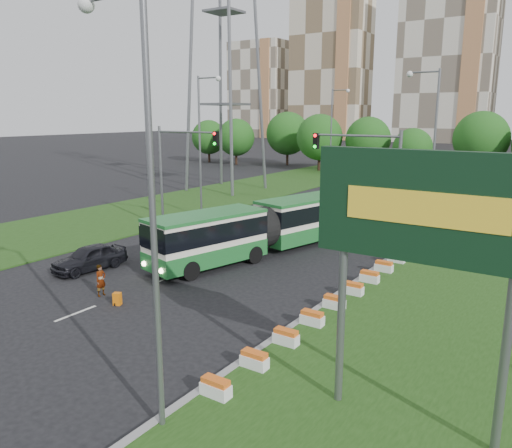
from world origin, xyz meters
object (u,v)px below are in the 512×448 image
Objects in this scene: shopping_trolley at (117,299)px; articulated_bus at (267,226)px; pedestrian at (101,280)px; billboard at (424,220)px; car_left_far at (231,217)px; traffic_mast_left at (176,162)px; car_left_near at (90,258)px; traffic_mast_median at (372,174)px.

articulated_bus is at bearing 62.15° from shopping_trolley.
pedestrian is 2.67× the size of shopping_trolley.
billboard is 28.33m from car_left_far.
pedestrian is at bearing -63.02° from traffic_mast_left.
billboard is 2.07× the size of car_left_far.
pedestrian is 1.75m from shopping_trolley.
pedestrian reaches higher than car_left_near.
traffic_mast_left reaches higher than articulated_bus.
traffic_mast_median reaches higher than shopping_trolley.
traffic_mast_median is at bearing 115.03° from billboard.
shopping_trolley is at bearing -105.19° from pedestrian.
billboard and traffic_mast_left have the same top height.
billboard reaches higher than articulated_bus.
traffic_mast_median is 1.00× the size of traffic_mast_left.
billboard is 17.68m from traffic_mast_median.
car_left_far is (-0.29, 14.27, -0.11)m from car_left_near.
billboard is 13.26× the size of shopping_trolley.
traffic_mast_left reaches higher than car_left_far.
billboard reaches higher than car_left_far.
articulated_bus reaches higher than shopping_trolley.
traffic_mast_left is 4.96× the size of pedestrian.
shopping_trolley is (-0.86, -11.87, -1.45)m from articulated_bus.
traffic_mast_median is 1.82× the size of car_left_near.
shopping_trolley is (-7.01, -14.21, -5.05)m from traffic_mast_median.
traffic_mast_left is 0.46× the size of articulated_bus.
articulated_bus is at bearing -13.34° from pedestrian.
car_left_far is (-20.36, 18.91, -5.53)m from billboard.
articulated_bus is (-6.15, -2.34, -3.61)m from traffic_mast_median.
traffic_mast_median is 16.91m from pedestrian.
traffic_mast_median is (-7.47, 16.00, -0.81)m from billboard.
car_left_near reaches higher than car_left_far.
pedestrian is (4.25, -16.71, 0.17)m from car_left_far.
traffic_mast_left is 15.07m from pedestrian.
articulated_bus reaches higher than pedestrian.
shopping_trolley is at bearing -80.13° from articulated_bus.
car_left_far is (-6.74, 5.25, -1.11)m from articulated_bus.
pedestrian is (3.96, -2.44, 0.06)m from car_left_near.
traffic_mast_median is 14.03m from car_left_far.
articulated_bus is 28.68× the size of shopping_trolley.
traffic_mast_left reaches higher than shopping_trolley.
articulated_bus is 3.94× the size of car_left_near.
car_left_near is 7.27× the size of shopping_trolley.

